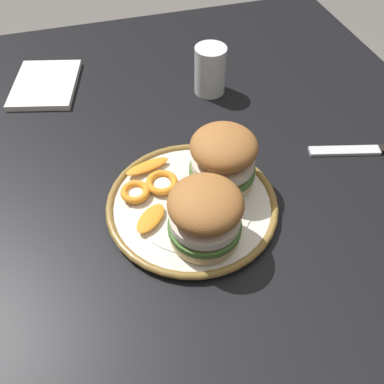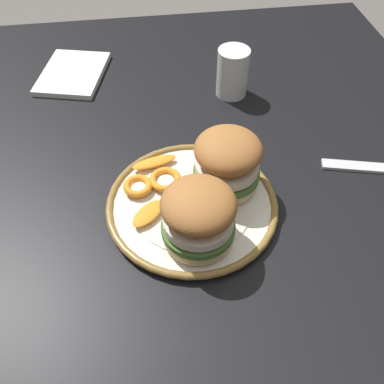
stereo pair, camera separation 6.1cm
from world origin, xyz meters
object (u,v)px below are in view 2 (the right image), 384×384
at_px(dinner_plate, 192,204).
at_px(drinking_glass, 232,75).
at_px(sandwich_half_left, 227,161).
at_px(dining_table, 209,246).
at_px(sandwich_half_right, 198,215).

relative_size(dinner_plate, drinking_glass, 2.78).
xyz_separation_m(sandwich_half_left, drinking_glass, (-0.27, 0.07, -0.02)).
relative_size(dinner_plate, sandwich_half_left, 1.90).
bearing_deg(dining_table, drinking_glass, 162.91).
bearing_deg(sandwich_half_left, drinking_glass, 166.26).
height_order(dining_table, sandwich_half_right, sandwich_half_right).
bearing_deg(sandwich_half_right, sandwich_half_left, 148.60).
xyz_separation_m(dining_table, drinking_glass, (-0.32, 0.10, 0.13)).
xyz_separation_m(sandwich_half_right, drinking_glass, (-0.37, 0.13, -0.02)).
height_order(dinner_plate, drinking_glass, drinking_glass).
xyz_separation_m(dinner_plate, sandwich_half_left, (-0.03, 0.06, 0.06)).
distance_m(dining_table, sandwich_half_left, 0.17).
relative_size(sandwich_half_left, drinking_glass, 1.46).
bearing_deg(drinking_glass, sandwich_half_right, -19.00).
height_order(sandwich_half_left, sandwich_half_right, same).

